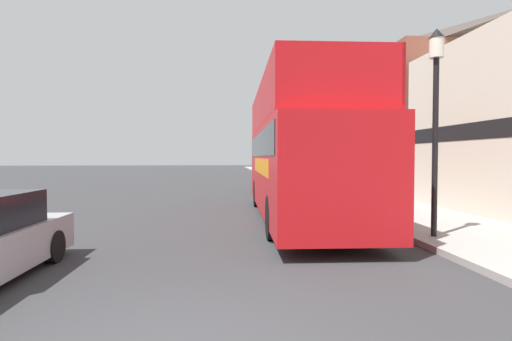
# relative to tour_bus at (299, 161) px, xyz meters

# --- Properties ---
(ground_plane) EXTENTS (144.00, 144.00, 0.00)m
(ground_plane) POSITION_rel_tour_bus_xyz_m (-2.95, 12.03, -1.86)
(ground_plane) COLOR #333335
(sidewalk) EXTENTS (3.57, 108.00, 0.14)m
(sidewalk) POSITION_rel_tour_bus_xyz_m (3.68, 9.03, -1.79)
(sidewalk) COLOR #999993
(sidewalk) RESTS_ON ground_plane
(brick_terrace_rear) EXTENTS (6.00, 21.66, 9.69)m
(brick_terrace_rear) POSITION_rel_tour_bus_xyz_m (8.46, 14.94, 2.98)
(brick_terrace_rear) COLOR brown
(brick_terrace_rear) RESTS_ON ground_plane
(tour_bus) EXTENTS (2.90, 10.80, 4.20)m
(tour_bus) POSITION_rel_tour_bus_xyz_m (0.00, 0.00, 0.00)
(tour_bus) COLOR red
(tour_bus) RESTS_ON ground_plane
(parked_car_ahead_of_bus) EXTENTS (1.98, 4.16, 1.48)m
(parked_car_ahead_of_bus) POSITION_rel_tour_bus_xyz_m (0.74, 8.85, -1.17)
(parked_car_ahead_of_bus) COLOR black
(parked_car_ahead_of_bus) RESTS_ON ground_plane
(lamp_post_nearest) EXTENTS (0.35, 0.35, 4.78)m
(lamp_post_nearest) POSITION_rel_tour_bus_xyz_m (2.45, -3.80, 1.57)
(lamp_post_nearest) COLOR black
(lamp_post_nearest) RESTS_ON sidewalk
(lamp_post_second) EXTENTS (0.35, 0.35, 4.61)m
(lamp_post_second) POSITION_rel_tour_bus_xyz_m (2.57, 5.20, 1.46)
(lamp_post_second) COLOR black
(lamp_post_second) RESTS_ON sidewalk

